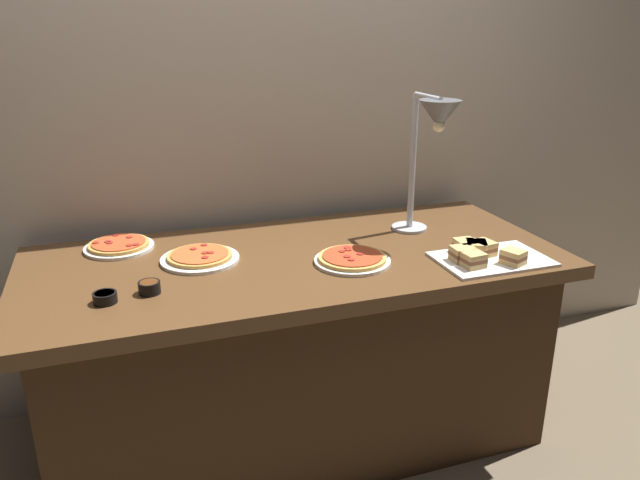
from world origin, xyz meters
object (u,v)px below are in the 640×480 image
(heat_lamp, at_px, (434,130))
(pizza_plate_center, at_px, (352,259))
(sandwich_platter, at_px, (484,255))
(pizza_plate_raised_stand, at_px, (200,257))
(sauce_cup_near, at_px, (105,297))
(sauce_cup_far, at_px, (149,287))
(pizza_plate_front, at_px, (119,246))

(heat_lamp, relative_size, pizza_plate_center, 2.04)
(sandwich_platter, bearing_deg, pizza_plate_raised_stand, 160.93)
(pizza_plate_raised_stand, xyz_separation_m, sauce_cup_near, (-0.32, -0.25, 0.01))
(pizza_plate_raised_stand, height_order, sauce_cup_far, sauce_cup_far)
(pizza_plate_raised_stand, bearing_deg, pizza_plate_center, -20.98)
(pizza_plate_center, relative_size, sauce_cup_near, 3.76)
(pizza_plate_front, xyz_separation_m, pizza_plate_raised_stand, (0.26, -0.21, -0.00))
(sauce_cup_near, bearing_deg, pizza_plate_center, 3.97)
(heat_lamp, distance_m, pizza_plate_raised_stand, 0.95)
(pizza_plate_raised_stand, height_order, sauce_cup_near, sauce_cup_near)
(pizza_plate_front, distance_m, sauce_cup_far, 0.44)
(pizza_plate_center, bearing_deg, pizza_plate_raised_stand, 159.02)
(sandwich_platter, relative_size, sauce_cup_far, 5.72)
(pizza_plate_front, distance_m, pizza_plate_center, 0.86)
(sauce_cup_near, height_order, sauce_cup_far, sauce_cup_far)
(pizza_plate_center, height_order, sauce_cup_far, sauce_cup_far)
(heat_lamp, height_order, pizza_plate_raised_stand, heat_lamp)
(sauce_cup_near, bearing_deg, pizza_plate_raised_stand, 37.90)
(pizza_plate_center, xyz_separation_m, sandwich_platter, (0.44, -0.13, 0.01))
(heat_lamp, xyz_separation_m, pizza_plate_center, (-0.35, -0.12, -0.41))
(heat_lamp, relative_size, pizza_plate_raised_stand, 1.98)
(heat_lamp, height_order, sandwich_platter, heat_lamp)
(sandwich_platter, xyz_separation_m, sauce_cup_near, (-1.25, 0.08, -0.01))
(sandwich_platter, distance_m, sauce_cup_far, 1.13)
(heat_lamp, height_order, sauce_cup_far, heat_lamp)
(sauce_cup_near, distance_m, sauce_cup_far, 0.13)
(pizza_plate_front, height_order, pizza_plate_center, same)
(pizza_plate_front, relative_size, sandwich_platter, 0.65)
(pizza_plate_front, relative_size, sauce_cup_far, 3.72)
(sauce_cup_near, xyz_separation_m, sauce_cup_far, (0.13, 0.03, 0.00))
(sauce_cup_far, bearing_deg, heat_lamp, 8.05)
(pizza_plate_raised_stand, bearing_deg, heat_lamp, -5.04)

